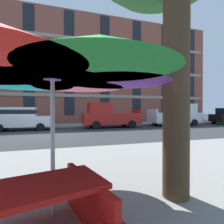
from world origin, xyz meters
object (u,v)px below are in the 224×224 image
pickup_red (109,116)px  pickup_white (176,115)px  patio_umbrella (52,66)px  picnic_table (18,216)px  sedan_white (21,118)px

pickup_red → pickup_white: (7.07, 0.00, 0.00)m
pickup_red → pickup_white: 7.07m
patio_umbrella → picnic_table: patio_umbrella is taller
pickup_white → picnic_table: bearing=-132.0°
sedan_white → pickup_red: bearing=0.0°
sedan_white → pickup_white: bearing=0.0°
pickup_white → sedan_white: bearing=-180.0°
sedan_white → pickup_white: 14.07m
sedan_white → pickup_white: (14.07, 0.00, 0.08)m
sedan_white → picnic_table: bearing=-81.0°
sedan_white → patio_umbrella: bearing=-79.1°
sedan_white → pickup_red: size_ratio=0.86×
pickup_white → picnic_table: pickup_white is taller
patio_umbrella → picnic_table: 1.83m
pickup_red → patio_umbrella: patio_umbrella is taller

